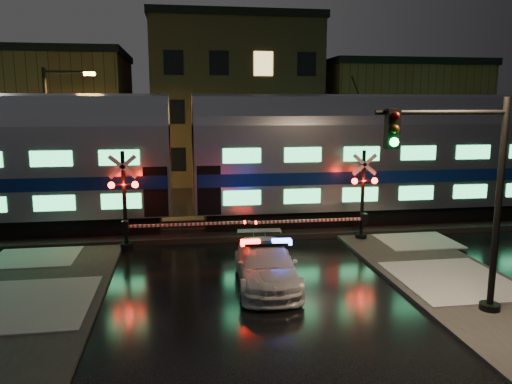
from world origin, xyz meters
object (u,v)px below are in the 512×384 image
police_car (266,265)px  crossing_signal_left (134,210)px  crossing_signal_right (355,205)px  traffic_light (467,204)px  streetlight (53,133)px

police_car → crossing_signal_left: bearing=138.0°
police_car → crossing_signal_right: (4.52, 4.47, 0.91)m
crossing_signal_left → police_car: bearing=-45.1°
traffic_light → police_car: bearing=160.2°
traffic_light → streetlight: size_ratio=0.79×
police_car → crossing_signal_left: size_ratio=0.84×
traffic_light → crossing_signal_left: bearing=154.1°
police_car → traffic_light: 6.28m
crossing_signal_left → traffic_light: bearing=-39.5°
crossing_signal_right → crossing_signal_left: 8.98m
police_car → crossing_signal_left: 6.39m
crossing_signal_right → traffic_light: bearing=-87.8°
streetlight → crossing_signal_right: bearing=-26.6°
crossing_signal_right → crossing_signal_left: size_ratio=0.97×
crossing_signal_left → traffic_light: traffic_light is taller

